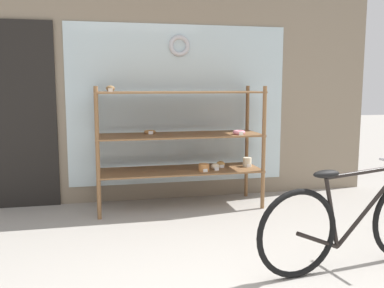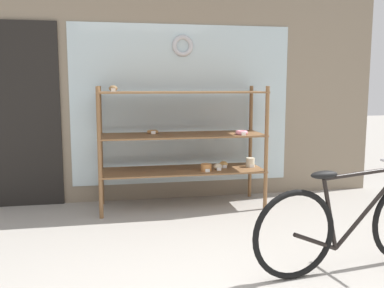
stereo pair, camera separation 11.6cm
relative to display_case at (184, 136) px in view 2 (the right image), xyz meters
The scene contains 3 objects.
storefront_facade 0.96m from the display_case, 113.75° to the left, with size 5.37×0.13×3.41m.
display_case is the anchor object (origin of this frame).
bicycle 2.18m from the display_case, 63.15° to the right, with size 1.68×0.46×0.80m.
Camera 2 is at (-0.66, -2.21, 1.40)m, focal length 40.00 mm.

